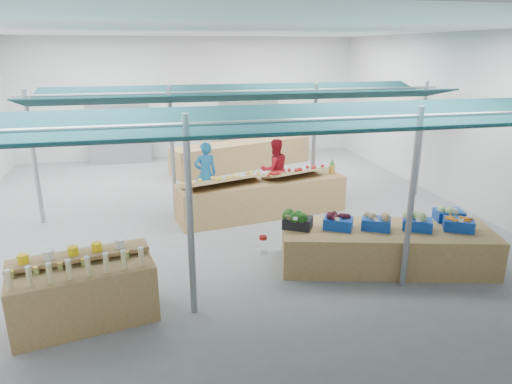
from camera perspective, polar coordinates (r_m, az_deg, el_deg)
floor at (r=10.92m, az=-4.59°, el=-2.97°), size 13.00×13.00×0.00m
hall at (r=11.70m, az=-5.99°, el=11.73°), size 13.00×13.00×13.00m
pole_grid at (r=8.88m, az=1.65°, el=4.49°), size 10.00×4.60×3.00m
awnings at (r=8.72m, az=1.71°, el=10.70°), size 9.50×7.08×0.30m
back_shelving_left at (r=16.40m, az=-16.66°, el=6.97°), size 2.00×0.50×2.00m
back_shelving_right at (r=16.72m, az=-0.97°, el=7.90°), size 2.00×0.50×2.00m
bottle_shelf at (r=7.17m, az=-20.66°, el=-11.58°), size 2.09×1.48×1.15m
veg_counter at (r=8.66m, az=15.89°, el=-6.68°), size 3.93×2.17×0.73m
fruit_counter at (r=10.79m, az=0.80°, el=-0.73°), size 4.11×1.58×0.86m
far_counter at (r=15.14m, az=-1.71°, el=4.69°), size 4.90×2.59×0.87m
vendor_left at (r=11.52m, az=-6.32°, el=2.29°), size 0.64×0.47×1.61m
vendor_right at (r=11.85m, az=2.35°, el=2.83°), size 0.87×0.72×1.61m
crate_broccoli at (r=8.22m, az=5.24°, el=-3.46°), size 0.61×0.55×0.35m
crate_beets at (r=8.30m, az=10.26°, el=-3.64°), size 0.61×0.55×0.29m
crate_celeriac at (r=8.42m, az=14.81°, el=-3.56°), size 0.61×0.55×0.31m
crate_cabbage at (r=8.61m, az=19.54°, el=-3.44°), size 0.61×0.55×0.35m
crate_carrots at (r=8.88m, az=23.99°, el=-3.67°), size 0.61×0.55×0.29m
sparrow at (r=8.06m, az=4.14°, el=-3.19°), size 0.12×0.09×0.11m
pole_ribbon at (r=6.90m, az=0.90°, el=-5.90°), size 0.12×0.12×0.28m
apple_heap_yellow at (r=10.21m, az=-3.93°, el=1.65°), size 2.02×1.26×0.27m
apple_heap_red at (r=10.87m, az=4.96°, el=2.62°), size 1.64×1.13×0.27m
pineapple at (r=11.35m, az=9.49°, el=3.16°), size 0.14×0.14×0.39m
crate_extra at (r=9.27m, az=22.98°, el=-2.43°), size 0.57×0.46×0.32m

